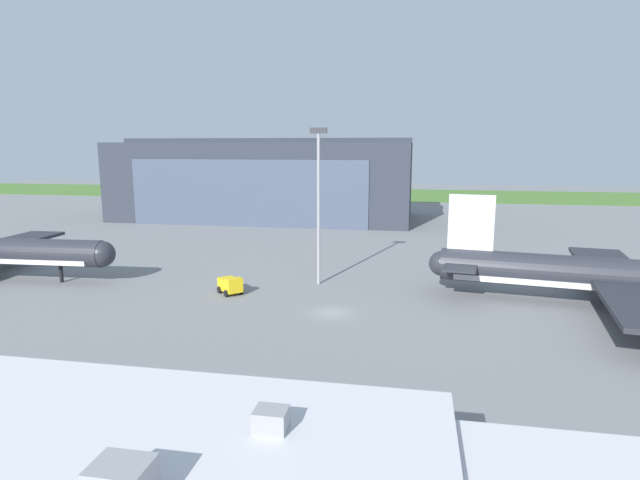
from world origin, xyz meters
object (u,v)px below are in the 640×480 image
Objects in this scene: maintenance_hangar at (265,180)px; airliner_near_left at (629,278)px; baggage_tug at (230,285)px; apron_light_mast at (319,196)px.

airliner_near_left is at bearing -46.76° from maintenance_hangar.
baggage_tug is at bearing -176.94° from airliner_near_left.
baggage_tug is (-51.07, -2.73, -2.65)m from airliner_near_left.
airliner_near_left is at bearing -6.55° from apron_light_mast.
apron_light_mast is at bearing 173.45° from airliner_near_left.
airliner_near_left is at bearing 3.06° from baggage_tug.
maintenance_hangar reaches higher than airliner_near_left.
baggage_tug is at bearing -146.20° from apron_light_mast.
maintenance_hangar reaches higher than baggage_tug.
apron_light_mast is at bearing -67.64° from maintenance_hangar.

